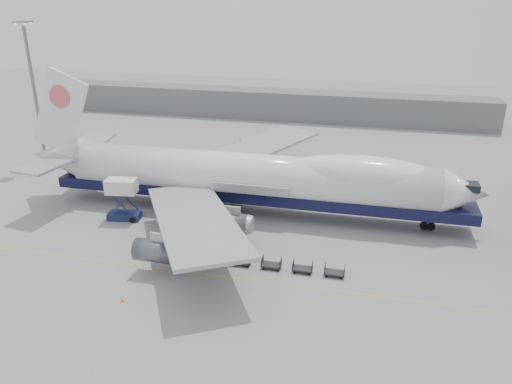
# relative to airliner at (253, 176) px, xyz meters

# --- Properties ---
(ground) EXTENTS (260.00, 260.00, 0.00)m
(ground) POSITION_rel_airliner_xyz_m (-0.64, -12.00, -5.62)
(ground) COLOR gray
(ground) RESTS_ON ground
(apron_line) EXTENTS (60.00, 0.15, 0.01)m
(apron_line) POSITION_rel_airliner_xyz_m (-0.64, -18.00, -5.62)
(apron_line) COLOR gold
(apron_line) RESTS_ON ground
(hangar) EXTENTS (110.00, 8.00, 7.00)m
(hangar) POSITION_rel_airliner_xyz_m (-10.64, 58.00, -2.12)
(hangar) COLOR slate
(hangar) RESTS_ON ground
(floodlight_mast) EXTENTS (2.40, 2.40, 25.43)m
(floodlight_mast) POSITION_rel_airliner_xyz_m (-42.64, 12.00, 8.64)
(floodlight_mast) COLOR slate
(floodlight_mast) RESTS_ON ground
(airliner) EXTENTS (67.00, 55.30, 19.98)m
(airliner) POSITION_rel_airliner_xyz_m (0.00, 0.00, 0.00)
(airliner) COLOR white
(airliner) RESTS_ON ground
(catering_truck) EXTENTS (4.81, 3.64, 6.00)m
(catering_truck) POSITION_rel_airliner_xyz_m (-17.23, -6.39, -2.20)
(catering_truck) COLOR navy
(catering_truck) RESTS_ON ground
(traffic_cone) EXTENTS (0.37, 0.37, 0.54)m
(traffic_cone) POSITION_rel_airliner_xyz_m (-7.90, -25.13, -5.37)
(traffic_cone) COLOR orange
(traffic_cone) RESTS_ON ground
(dolly_0) EXTENTS (2.30, 1.35, 1.30)m
(dolly_0) POSITION_rel_airliner_xyz_m (-8.78, -14.89, -5.09)
(dolly_0) COLOR #2D2D30
(dolly_0) RESTS_ON ground
(dolly_1) EXTENTS (2.30, 1.35, 1.30)m
(dolly_1) POSITION_rel_airliner_xyz_m (-5.13, -14.89, -5.09)
(dolly_1) COLOR #2D2D30
(dolly_1) RESTS_ON ground
(dolly_2) EXTENTS (2.30, 1.35, 1.30)m
(dolly_2) POSITION_rel_airliner_xyz_m (-1.47, -14.89, -5.09)
(dolly_2) COLOR #2D2D30
(dolly_2) RESTS_ON ground
(dolly_3) EXTENTS (2.30, 1.35, 1.30)m
(dolly_3) POSITION_rel_airliner_xyz_m (2.19, -14.89, -5.09)
(dolly_3) COLOR #2D2D30
(dolly_3) RESTS_ON ground
(dolly_4) EXTENTS (2.30, 1.35, 1.30)m
(dolly_4) POSITION_rel_airliner_xyz_m (5.84, -14.89, -5.09)
(dolly_4) COLOR #2D2D30
(dolly_4) RESTS_ON ground
(dolly_5) EXTENTS (2.30, 1.35, 1.30)m
(dolly_5) POSITION_rel_airliner_xyz_m (9.50, -14.89, -5.09)
(dolly_5) COLOR #2D2D30
(dolly_5) RESTS_ON ground
(dolly_6) EXTENTS (2.30, 1.35, 1.30)m
(dolly_6) POSITION_rel_airliner_xyz_m (13.16, -14.89, -5.09)
(dolly_6) COLOR #2D2D30
(dolly_6) RESTS_ON ground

